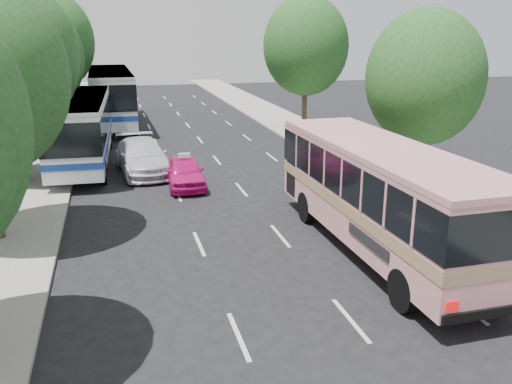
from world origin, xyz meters
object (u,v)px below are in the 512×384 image
object	(u,v)px
pink_bus	(381,187)
white_pickup	(143,157)
tour_coach_front	(82,124)
pink_taxi	(185,172)
tour_coach_rear	(111,92)

from	to	relation	value
pink_bus	white_pickup	bearing A→B (deg)	118.09
pink_bus	tour_coach_front	size ratio (longest dim) A/B	0.91
pink_taxi	tour_coach_rear	world-z (taller)	tour_coach_rear
tour_coach_rear	pink_taxi	bearing A→B (deg)	-81.56
pink_taxi	tour_coach_front	size ratio (longest dim) A/B	0.33
pink_taxi	white_pickup	xyz separation A→B (m)	(-1.73, 3.10, 0.13)
pink_bus	white_pickup	xyz separation A→B (m)	(-6.83, 12.40, -1.37)
pink_bus	white_pickup	distance (m)	14.22
pink_bus	tour_coach_rear	distance (m)	28.72
tour_coach_rear	pink_bus	bearing A→B (deg)	-74.62
pink_taxi	white_pickup	size ratio (longest dim) A/B	0.71
tour_coach_rear	white_pickup	bearing A→B (deg)	-86.05
white_pickup	tour_coach_rear	distance (m)	15.28
pink_bus	tour_coach_front	bearing A→B (deg)	122.34
tour_coach_front	white_pickup	bearing A→B (deg)	-39.30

